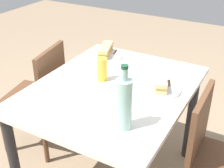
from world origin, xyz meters
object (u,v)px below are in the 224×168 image
Objects in this scene: knife_near at (169,86)px; knife_far at (114,54)px; plate_near at (159,89)px; plate_far at (106,55)px; chair_far at (213,156)px; chair_near at (42,93)px; water_bottle at (124,103)px; baguette_sandwich_far at (106,50)px; dining_table at (112,103)px; baguette_sandwich_near at (160,82)px; beer_glass at (102,69)px.

knife_near is 0.96× the size of knife_far.
plate_far is (-0.27, -0.53, 0.00)m from plate_near.
plate_far is (-0.38, -0.91, 0.27)m from chair_far.
chair_near is at bearing -50.55° from plate_far.
knife_far is 0.87m from water_bottle.
knife_far is at bearing 118.91° from baguette_sandwich_far.
chair_near reaches higher than dining_table.
knife_far is (-0.03, 0.05, 0.01)m from plate_far.
baguette_sandwich_near is 0.59m from plate_far.
chair_near is 2.57× the size of water_bottle.
chair_far is at bearing 73.92° from baguette_sandwich_near.
beer_glass is (-0.37, -0.34, -0.06)m from water_bottle.
baguette_sandwich_far is at bearing -145.00° from dining_table.
knife_near is 0.62m from baguette_sandwich_far.
baguette_sandwich_near is 1.35× the size of beer_glass.
plate_near is at bearing -90.00° from baguette_sandwich_near.
baguette_sandwich_far is at bearing -117.20° from baguette_sandwich_near.
baguette_sandwich_near is at bearing 112.52° from dining_table.
baguette_sandwich_far is 0.69× the size of water_bottle.
plate_far is (-0.27, -0.53, -0.04)m from baguette_sandwich_near.
chair_near is 3.39× the size of plate_far.
water_bottle is (0.73, 0.46, 0.12)m from knife_far.
dining_table is 0.36m from knife_near.
water_bottle reaches higher than chair_far.
baguette_sandwich_near is (-0.11, 0.26, 0.16)m from dining_table.
water_bottle is at bearing -51.31° from chair_far.
water_bottle is (0.32, -0.40, 0.40)m from chair_far.
dining_table is 0.31m from plate_near.
water_bottle is (0.43, -0.02, 0.13)m from plate_near.
baguette_sandwich_near reaches higher than dining_table.
beer_glass is at bearing -116.39° from dining_table.
baguette_sandwich_near reaches higher than knife_far.
knife_near and knife_far have the same top height.
chair_near is 1.00m from knife_near.
dining_table is at bearing -142.99° from water_bottle.
knife_near is at bearing 103.17° from beer_glass.
plate_near is at bearing 177.51° from water_bottle.
knife_far reaches higher than dining_table.
baguette_sandwich_near is at bearing 99.65° from beer_glass.
chair_far is 0.46m from knife_near.
knife_far is (-0.03, 0.05, -0.03)m from baguette_sandwich_far.
chair_far is 0.48m from plate_near.
knife_near is at bearing 125.52° from baguette_sandwich_near.
chair_far is 5.74× the size of beer_glass.
chair_far is 1.29m from chair_near.
plate_near is at bearing -54.48° from knife_near.
plate_near is 1.69× the size of beer_glass.
plate_near is 1.00× the size of plate_far.
water_bottle is (0.46, -0.07, 0.12)m from knife_near.
knife_near is 0.48m from water_bottle.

